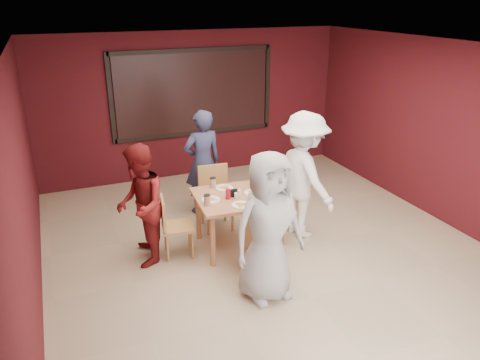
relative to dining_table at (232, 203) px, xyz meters
name	(u,v)px	position (x,y,z in m)	size (l,w,h in m)	color
floor	(271,254)	(0.42, -0.39, -0.69)	(7.00, 7.00, 0.00)	tan
window_blinds	(194,93)	(0.42, 3.06, 0.96)	(3.00, 0.02, 1.50)	black
dining_table	(232,203)	(0.00, 0.00, 0.00)	(1.08, 1.08, 0.95)	#C87C52
chair_front	(255,241)	(0.02, -0.73, -0.23)	(0.52, 0.52, 0.82)	#BD8949
chair_back	(215,193)	(0.01, 0.73, -0.14)	(0.50, 0.50, 0.97)	#BD8949
chair_left	(172,223)	(-0.84, 0.10, -0.20)	(0.48, 0.48, 0.87)	#BD8949
chair_right	(278,212)	(0.68, -0.08, -0.23)	(0.52, 0.52, 0.83)	#BD8949
diner_front	(268,228)	(-0.04, -1.24, 0.22)	(0.89, 0.58, 1.83)	#A2A2A2
diner_back	(203,162)	(0.00, 1.31, 0.17)	(0.63, 0.42, 1.74)	#2F3354
diner_left	(140,206)	(-1.25, 0.12, 0.13)	(0.80, 0.63, 1.65)	maroon
diner_right	(304,176)	(1.11, -0.02, 0.25)	(1.22, 0.70, 1.89)	white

